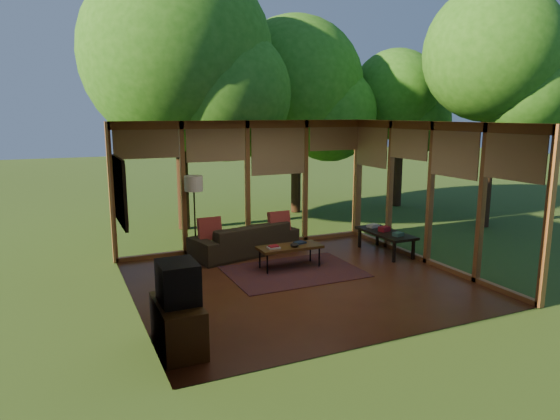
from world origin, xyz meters
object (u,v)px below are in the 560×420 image
television (178,282)px  side_console (386,234)px  sofa (245,239)px  floor_lamp (194,188)px  media_cabinet (178,325)px  coffee_table (290,248)px

television → side_console: (4.85, 2.45, -0.44)m
sofa → television: television is taller
sofa → side_console: size_ratio=1.58×
side_console → floor_lamp: bearing=160.2°
sofa → floor_lamp: 1.47m
media_cabinet → television: (0.02, 0.00, 0.55)m
sofa → coffee_table: (0.44, -1.22, 0.07)m
media_cabinet → television: bearing=0.0°
sofa → television: (-2.19, -3.59, 0.53)m
coffee_table → television: bearing=-137.9°
media_cabinet → coffee_table: media_cabinet is taller
floor_lamp → coffee_table: bearing=-44.5°
sofa → side_console: 2.90m
sofa → coffee_table: sofa is taller
coffee_table → floor_lamp: bearing=135.5°
media_cabinet → sofa: bearing=58.4°
sofa → side_console: (2.66, -1.14, 0.09)m
sofa → television: bearing=45.5°
floor_lamp → side_console: 4.00m
sofa → media_cabinet: 4.21m
sofa → side_console: bearing=143.8°
television → coffee_table: television is taller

